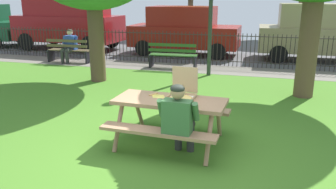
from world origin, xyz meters
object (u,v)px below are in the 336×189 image
Objects in this scene: pizza_box_open at (182,92)px; adult_at_table at (179,118)px; picnic_table_foreground at (170,110)px; parked_car_right at (324,31)px; parked_car_left at (68,20)px; park_bench_center at (173,56)px; parked_car_center at (184,30)px; park_bench_left at (69,51)px; person_on_park_bench at (69,44)px; pizza_slice_on_table at (157,96)px.

pizza_box_open is 0.69m from adult_at_table.
picnic_table_foreground is 0.40× the size of parked_car_right.
parked_car_left is at bearing -180.00° from parked_car_right.
parked_car_right is (5.00, 2.82, 0.68)m from park_bench_center.
parked_car_center reaches higher than picnic_table_foreground.
picnic_table_foreground is 8.04m from park_bench_left.
parked_car_right is (5.27, -0.00, 0.09)m from parked_car_center.
park_bench_center is (-1.68, 5.78, -0.45)m from pizza_box_open.
person_on_park_bench is 0.26× the size of parked_car_right.
parked_car_center reaches higher than pizza_slice_on_table.
parked_car_left reaches higher than parked_car_center.
adult_at_table is 9.48m from parked_car_center.
parked_car_right is (10.58, 0.00, -0.21)m from parked_car_left.
park_bench_center is at bearing 102.30° from pizza_slice_on_table.
parked_car_right is (3.21, 9.25, 0.44)m from adult_at_table.
parked_car_left is at bearing 153.17° from park_bench_center.
park_bench_center is 1.36× the size of person_on_park_bench.
pizza_slice_on_table is 0.27× the size of person_on_park_bench.
pizza_box_open is 0.10× the size of parked_car_left.
pizza_slice_on_table is 0.85m from adult_at_table.
park_bench_left is 0.34× the size of parked_car_left.
parked_car_center is 0.96× the size of parked_car_right.
pizza_box_open reaches higher than park_bench_left.
adult_at_table reaches higher than park_bench_center.
parked_car_right is (3.49, 8.74, 0.50)m from picnic_table_foreground.
picnic_table_foreground is 0.39× the size of parked_car_left.
pizza_slice_on_table is 0.27× the size of adult_at_table.
picnic_table_foreground is 3.80× the size of pizza_box_open.
adult_at_table reaches higher than pizza_slice_on_table.
park_bench_center is 0.36× the size of parked_car_center.
parked_car_right reaches higher than pizza_box_open.
parked_car_right is (3.32, 8.60, 0.23)m from pizza_box_open.
parked_car_right is at bearing 68.23° from picnic_table_foreground.
park_bench_left is 3.92m from park_bench_center.
park_bench_center is (-1.26, 5.79, -0.36)m from pizza_slice_on_table.
pizza_box_open is 8.06m from park_bench_left.
parked_car_left is at bearing 128.52° from adult_at_table.
parked_car_left reaches higher than pizza_box_open.
person_on_park_bench is at bearing 131.60° from pizza_slice_on_table.
parked_car_right reaches higher than park_bench_center.
pizza_box_open is at bearing -73.77° from park_bench_center.
picnic_table_foreground is 1.57× the size of person_on_park_bench.
pizza_box_open is 0.41× the size of adult_at_table.
picnic_table_foreground is 5.87× the size of pizza_slice_on_table.
person_on_park_bench is at bearing -162.54° from parked_car_right.
picnic_table_foreground is 0.34m from pizza_slice_on_table.
pizza_box_open is at bearing -49.85° from parked_car_left.
pizza_slice_on_table is 0.07× the size of parked_car_right.
parked_car_center is at bearing 102.58° from adult_at_table.
pizza_slice_on_table is 5.93m from park_bench_center.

